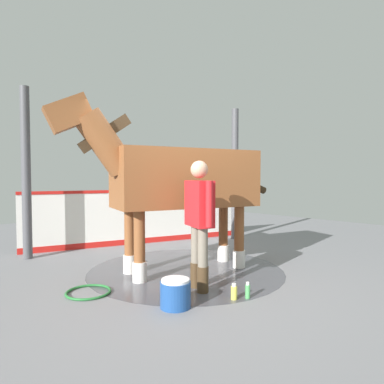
{
  "coord_description": "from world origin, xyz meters",
  "views": [
    {
      "loc": [
        -3.27,
        -3.72,
        1.48
      ],
      "look_at": [
        0.01,
        -0.19,
        1.26
      ],
      "focal_mm": 31.58,
      "sensor_mm": 36.0,
      "label": 1
    }
  ],
  "objects_px": {
    "horse": "(178,179)",
    "hose_coil": "(88,292)",
    "wash_bucket": "(175,293)",
    "bottle_spray": "(248,291)",
    "handler": "(199,216)",
    "bottle_shampoo": "(234,292)"
  },
  "relations": [
    {
      "from": "horse",
      "to": "hose_coil",
      "type": "height_order",
      "value": "horse"
    },
    {
      "from": "wash_bucket",
      "to": "hose_coil",
      "type": "height_order",
      "value": "wash_bucket"
    },
    {
      "from": "wash_bucket",
      "to": "hose_coil",
      "type": "xyz_separation_m",
      "value": [
        -0.51,
        1.1,
        -0.14
      ]
    },
    {
      "from": "horse",
      "to": "handler",
      "type": "distance_m",
      "value": 1.03
    },
    {
      "from": "horse",
      "to": "bottle_spray",
      "type": "relative_size",
      "value": 17.44
    },
    {
      "from": "horse",
      "to": "bottle_shampoo",
      "type": "height_order",
      "value": "horse"
    },
    {
      "from": "horse",
      "to": "handler",
      "type": "bearing_deg",
      "value": 82.68
    },
    {
      "from": "wash_bucket",
      "to": "bottle_spray",
      "type": "bearing_deg",
      "value": -24.9
    },
    {
      "from": "hose_coil",
      "to": "handler",
      "type": "bearing_deg",
      "value": -37.29
    },
    {
      "from": "bottle_spray",
      "to": "hose_coil",
      "type": "relative_size",
      "value": 0.35
    },
    {
      "from": "handler",
      "to": "hose_coil",
      "type": "distance_m",
      "value": 1.71
    },
    {
      "from": "handler",
      "to": "wash_bucket",
      "type": "distance_m",
      "value": 1.05
    },
    {
      "from": "horse",
      "to": "hose_coil",
      "type": "bearing_deg",
      "value": 15.9
    },
    {
      "from": "horse",
      "to": "hose_coil",
      "type": "xyz_separation_m",
      "value": [
        -1.5,
        0.01,
        -1.42
      ]
    },
    {
      "from": "handler",
      "to": "wash_bucket",
      "type": "xyz_separation_m",
      "value": [
        -0.61,
        -0.24,
        -0.82
      ]
    },
    {
      "from": "handler",
      "to": "bottle_shampoo",
      "type": "relative_size",
      "value": 8.65
    },
    {
      "from": "horse",
      "to": "bottle_spray",
      "type": "distance_m",
      "value": 2.0
    },
    {
      "from": "wash_bucket",
      "to": "bottle_spray",
      "type": "relative_size",
      "value": 1.73
    },
    {
      "from": "horse",
      "to": "wash_bucket",
      "type": "distance_m",
      "value": 1.95
    },
    {
      "from": "horse",
      "to": "bottle_shampoo",
      "type": "relative_size",
      "value": 18.02
    },
    {
      "from": "handler",
      "to": "wash_bucket",
      "type": "height_order",
      "value": "handler"
    },
    {
      "from": "bottle_shampoo",
      "to": "bottle_spray",
      "type": "xyz_separation_m",
      "value": [
        0.15,
        -0.09,
        0.0
      ]
    }
  ]
}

